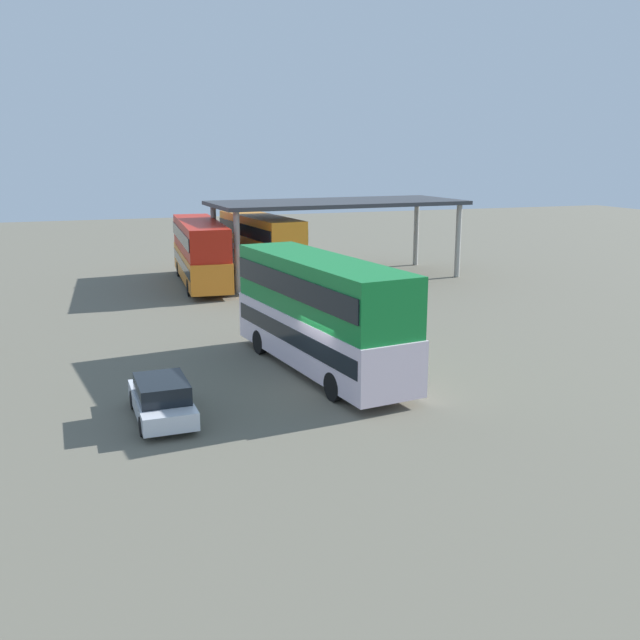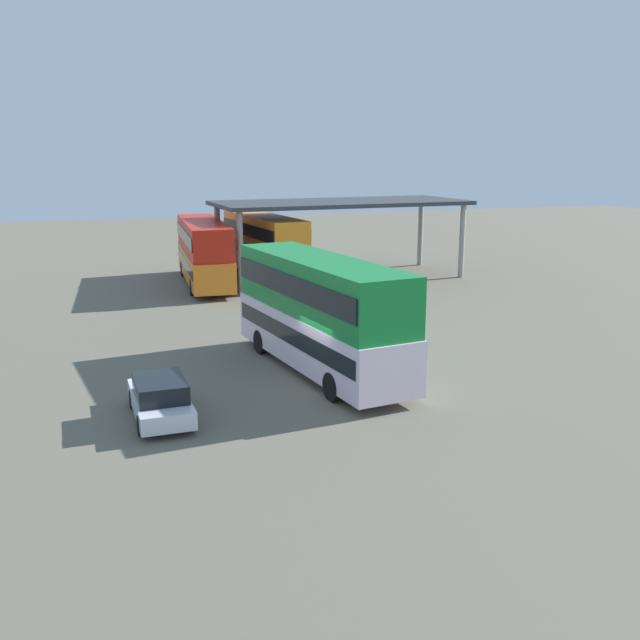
{
  "view_description": "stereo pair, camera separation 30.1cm",
  "coord_description": "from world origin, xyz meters",
  "px_view_note": "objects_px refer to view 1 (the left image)",
  "views": [
    {
      "loc": [
        -8.26,
        -22.5,
        8.22
      ],
      "look_at": [
        0.33,
        2.28,
        2.0
      ],
      "focal_mm": 39.94,
      "sensor_mm": 36.0,
      "label": 1
    },
    {
      "loc": [
        -7.97,
        -22.6,
        8.22
      ],
      "look_at": [
        0.33,
        2.28,
        2.0
      ],
      "focal_mm": 39.94,
      "sensor_mm": 36.0,
      "label": 2
    }
  ],
  "objects_px": {
    "double_decker_near_canopy": "(200,250)",
    "double_decker_mid_row": "(261,244)",
    "double_decker_main": "(320,310)",
    "parked_hatchback": "(162,399)"
  },
  "relations": [
    {
      "from": "double_decker_near_canopy",
      "to": "double_decker_mid_row",
      "type": "bearing_deg",
      "value": -72.64
    },
    {
      "from": "double_decker_main",
      "to": "parked_hatchback",
      "type": "xyz_separation_m",
      "value": [
        -6.37,
        -3.24,
        -1.71
      ]
    },
    {
      "from": "parked_hatchback",
      "to": "double_decker_near_canopy",
      "type": "height_order",
      "value": "double_decker_near_canopy"
    },
    {
      "from": "double_decker_main",
      "to": "double_decker_near_canopy",
      "type": "xyz_separation_m",
      "value": [
        -1.15,
        19.61,
        -0.18
      ]
    },
    {
      "from": "double_decker_near_canopy",
      "to": "double_decker_mid_row",
      "type": "distance_m",
      "value": 4.29
    },
    {
      "from": "double_decker_main",
      "to": "parked_hatchback",
      "type": "bearing_deg",
      "value": 108.87
    },
    {
      "from": "parked_hatchback",
      "to": "double_decker_mid_row",
      "type": "xyz_separation_m",
      "value": [
        9.38,
        23.9,
        1.6
      ]
    },
    {
      "from": "double_decker_main",
      "to": "double_decker_near_canopy",
      "type": "height_order",
      "value": "double_decker_main"
    },
    {
      "from": "parked_hatchback",
      "to": "double_decker_near_canopy",
      "type": "xyz_separation_m",
      "value": [
        5.22,
        22.85,
        1.53
      ]
    },
    {
      "from": "double_decker_main",
      "to": "double_decker_near_canopy",
      "type": "bearing_deg",
      "value": -4.74
    }
  ]
}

